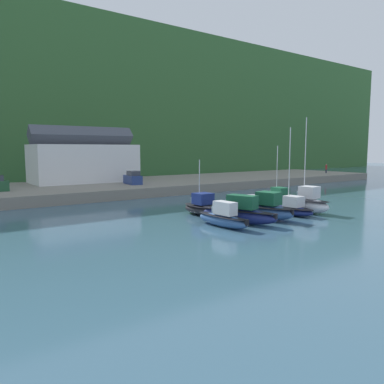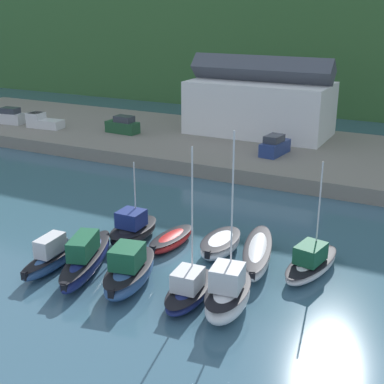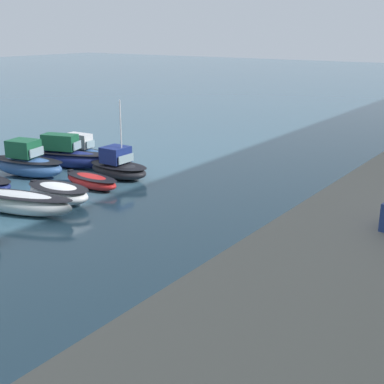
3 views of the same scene
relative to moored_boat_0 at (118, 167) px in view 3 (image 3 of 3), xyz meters
name	(u,v)px [view 3 (image 3 of 3)]	position (x,y,z in m)	size (l,w,h in m)	color
ground_plane	(66,194)	(5.09, -0.17, -0.86)	(320.00, 320.00, 0.00)	#385B70
moored_boat_0	(118,167)	(0.00, 0.00, 0.00)	(2.54, 5.15, 5.93)	black
moored_boat_1	(91,181)	(3.09, 0.26, -0.33)	(2.11, 5.03, 0.98)	red
moored_boat_2	(58,193)	(6.70, 0.92, -0.19)	(2.50, 4.98, 1.27)	white
moored_boat_3	(18,202)	(9.59, 0.57, -0.11)	(3.82, 7.89, 1.42)	silver
moored_boat_5	(82,151)	(-2.25, -6.18, -0.02)	(1.82, 6.40, 2.35)	#33568E
moored_boat_6	(64,155)	(0.11, -5.75, 0.14)	(4.20, 8.30, 2.72)	navy
moored_boat_7	(27,163)	(3.62, -5.96, 0.18)	(3.61, 6.52, 2.82)	#33568E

